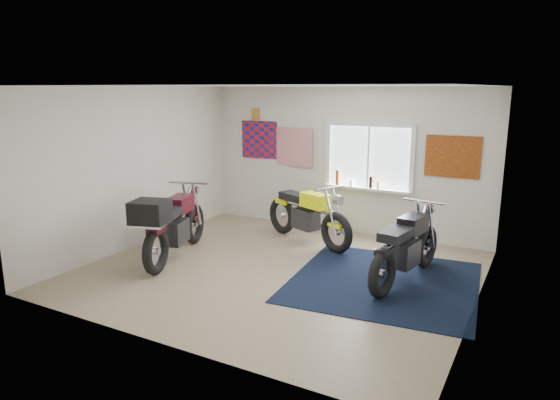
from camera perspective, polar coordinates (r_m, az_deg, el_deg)
The scene contains 10 objects.
ground at distance 7.52m, azimuth -0.14°, elevation -8.11°, with size 5.50×5.50×0.00m, color #9E896B.
room_shell at distance 7.11m, azimuth -0.15°, elevation 4.34°, with size 5.50×5.50×5.50m.
navy_rug at distance 7.27m, azimuth 11.78°, elevation -9.09°, with size 2.50×2.60×0.01m, color black.
window_assembly at distance 9.19m, azimuth 10.09°, elevation 4.35°, with size 1.66×0.17×1.26m.
oil_bottles at distance 9.27m, azimuth 8.40°, elevation 2.24°, with size 0.85×0.07×0.28m.
flag_display at distance 10.15m, azimuth -2.83°, elevation 9.73°, with size 1.60×0.10×1.17m.
triumph_poster at distance 8.83m, azimuth 19.12°, elevation 4.70°, with size 0.90×0.03×0.70m, color #A54C14.
yellow_triumph at distance 8.77m, azimuth 3.15°, elevation -1.84°, with size 2.02×1.00×1.08m.
black_chrome_bike at distance 7.22m, azimuth 14.20°, elevation -5.43°, with size 0.66×2.10×1.08m.
maroon_tourer at distance 7.97m, azimuth -12.33°, elevation -2.74°, with size 1.06×2.22×1.14m.
Camera 1 is at (3.39, -6.16, 2.67)m, focal length 32.00 mm.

